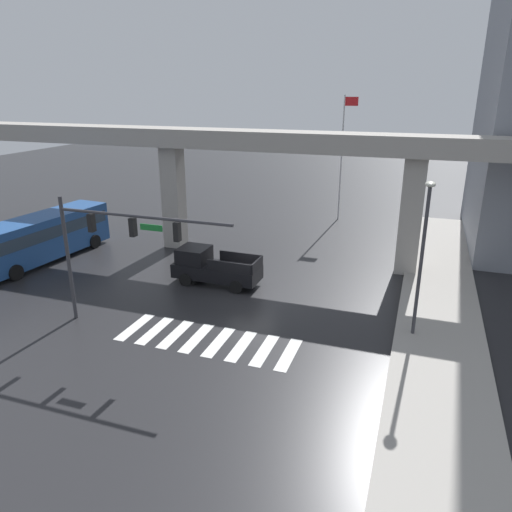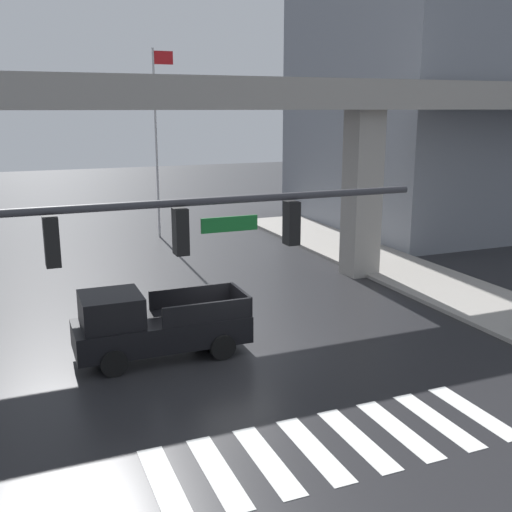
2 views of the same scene
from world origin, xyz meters
TOP-DOWN VIEW (x-y plane):
  - ground_plane at (0.00, 0.00)m, footprint 120.00×120.00m
  - crosswalk_stripes at (0.00, -6.01)m, footprint 8.25×2.80m
  - elevated_overpass at (0.00, 6.01)m, footprint 58.59×2.44m
  - sidewalk_east at (10.03, 2.00)m, footprint 4.00×36.00m
  - pickup_truck at (-2.60, 0.34)m, footprint 5.12×2.13m
  - city_bus at (-14.89, -0.06)m, footprint 3.49×10.98m
  - traffic_signal_mast at (-4.54, -6.11)m, footprint 8.69×0.32m
  - street_lamp_near_corner at (8.83, -2.47)m, footprint 0.44×0.70m
  - flagpole at (1.87, 17.37)m, footprint 1.16×0.12m

SIDE VIEW (x-z plane):
  - ground_plane at x=0.00m, z-range 0.00..0.00m
  - crosswalk_stripes at x=0.00m, z-range 0.00..0.01m
  - sidewalk_east at x=10.03m, z-range 0.00..0.15m
  - pickup_truck at x=-2.60m, z-range -0.05..2.03m
  - city_bus at x=-14.89m, z-range 0.23..3.22m
  - street_lamp_near_corner at x=8.83m, z-range 0.94..8.18m
  - traffic_signal_mast at x=-4.54m, z-range 1.46..7.66m
  - flagpole at x=1.87m, z-range 0.80..11.17m
  - elevated_overpass at x=0.00m, z-range 3.06..11.42m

